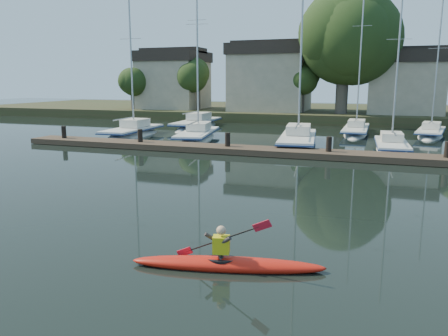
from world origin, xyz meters
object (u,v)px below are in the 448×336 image
(sailboat_2, at_px, (298,148))
(sailboat_3, at_px, (391,153))
(kayak, at_px, (227,261))
(sailboat_7, at_px, (430,138))
(dock, at_px, (276,152))
(sailboat_6, at_px, (356,136))
(sailboat_5, at_px, (197,130))
(sailboat_0, at_px, (133,139))
(sailboat_1, at_px, (198,142))

(sailboat_2, xyz_separation_m, sailboat_3, (5.93, -0.42, 0.03))
(kayak, relative_size, sailboat_3, 0.39)
(sailboat_2, bearing_deg, sailboat_3, -10.90)
(kayak, xyz_separation_m, sailboat_7, (7.18, 28.63, -0.35))
(dock, relative_size, sailboat_6, 2.32)
(sailboat_5, relative_size, sailboat_6, 1.13)
(sailboat_2, xyz_separation_m, sailboat_6, (3.40, 8.01, 0.04))
(sailboat_7, bearing_deg, sailboat_6, -167.96)
(sailboat_5, bearing_deg, sailboat_7, -2.46)
(sailboat_6, height_order, sailboat_7, sailboat_6)
(sailboat_5, bearing_deg, sailboat_2, -39.61)
(sailboat_0, height_order, sailboat_6, sailboat_6)
(sailboat_0, bearing_deg, kayak, -56.87)
(sailboat_2, distance_m, sailboat_7, 12.21)
(sailboat_0, distance_m, sailboat_5, 8.02)
(sailboat_0, distance_m, sailboat_7, 23.43)
(sailboat_2, distance_m, sailboat_6, 8.70)
(kayak, distance_m, sailboat_2, 20.50)
(sailboat_3, xyz_separation_m, sailboat_5, (-16.80, 8.73, -0.03))
(dock, relative_size, sailboat_5, 2.05)
(sailboat_2, height_order, sailboat_7, sailboat_2)
(sailboat_7, bearing_deg, dock, -116.91)
(sailboat_6, xyz_separation_m, sailboat_7, (5.63, 0.21, -0.00))
(dock, height_order, sailboat_6, sailboat_6)
(sailboat_0, xyz_separation_m, sailboat_2, (13.12, -0.60, 0.01))
(sailboat_3, bearing_deg, sailboat_1, 174.27)
(sailboat_1, bearing_deg, kayak, -76.25)
(sailboat_5, bearing_deg, sailboat_3, -29.68)
(sailboat_3, bearing_deg, dock, -149.86)
(sailboat_2, relative_size, sailboat_7, 1.41)
(sailboat_1, bearing_deg, sailboat_5, 102.51)
(sailboat_3, relative_size, sailboat_7, 1.00)
(kayak, height_order, sailboat_6, sailboat_6)
(sailboat_0, height_order, sailboat_2, sailboat_2)
(sailboat_1, distance_m, sailboat_5, 8.63)
(sailboat_1, relative_size, sailboat_7, 1.22)
(sailboat_0, xyz_separation_m, sailboat_7, (22.16, 7.62, 0.04))
(sailboat_5, bearing_deg, kayak, -68.33)
(sailboat_7, bearing_deg, sailboat_1, -144.68)
(sailboat_2, xyz_separation_m, sailboat_7, (9.03, 8.22, 0.03))
(sailboat_6, bearing_deg, sailboat_0, -155.34)
(sailboat_6, distance_m, sailboat_7, 5.63)
(kayak, height_order, sailboat_3, sailboat_3)
(kayak, relative_size, dock, 0.13)
(dock, bearing_deg, kayak, -81.57)
(sailboat_2, bearing_deg, dock, -103.09)
(sailboat_2, height_order, sailboat_5, sailboat_5)
(sailboat_2, bearing_deg, kayak, -91.62)
(sailboat_0, height_order, sailboat_7, sailboat_0)
(sailboat_1, xyz_separation_m, sailboat_2, (7.49, -0.36, -0.01))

